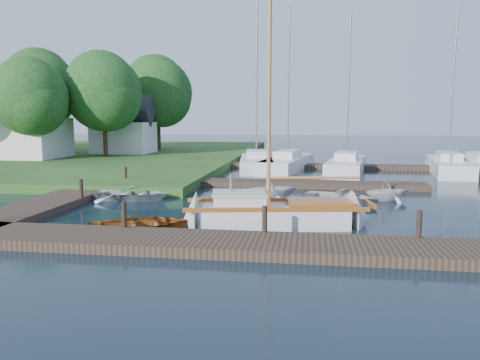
# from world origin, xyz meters

# --- Properties ---
(ground) EXTENTS (160.00, 160.00, 0.00)m
(ground) POSITION_xyz_m (0.00, 0.00, 0.00)
(ground) COLOR black
(ground) RESTS_ON ground
(near_dock) EXTENTS (18.00, 2.20, 0.30)m
(near_dock) POSITION_xyz_m (0.00, -6.00, 0.15)
(near_dock) COLOR #2E241A
(near_dock) RESTS_ON ground
(left_dock) EXTENTS (2.20, 18.00, 0.30)m
(left_dock) POSITION_xyz_m (-8.00, 2.00, 0.15)
(left_dock) COLOR #2E241A
(left_dock) RESTS_ON ground
(far_dock) EXTENTS (14.00, 1.60, 0.30)m
(far_dock) POSITION_xyz_m (2.00, 6.50, 0.15)
(far_dock) COLOR #2E241A
(far_dock) RESTS_ON ground
(pontoon) EXTENTS (30.00, 1.60, 0.30)m
(pontoon) POSITION_xyz_m (10.00, 16.00, 0.15)
(pontoon) COLOR #2E241A
(pontoon) RESTS_ON ground
(mooring_post_1) EXTENTS (0.16, 0.16, 0.80)m
(mooring_post_1) POSITION_xyz_m (-3.00, -5.00, 0.70)
(mooring_post_1) COLOR black
(mooring_post_1) RESTS_ON near_dock
(mooring_post_2) EXTENTS (0.16, 0.16, 0.80)m
(mooring_post_2) POSITION_xyz_m (1.50, -5.00, 0.70)
(mooring_post_2) COLOR black
(mooring_post_2) RESTS_ON near_dock
(mooring_post_3) EXTENTS (0.16, 0.16, 0.80)m
(mooring_post_3) POSITION_xyz_m (6.00, -5.00, 0.70)
(mooring_post_3) COLOR black
(mooring_post_3) RESTS_ON near_dock
(mooring_post_4) EXTENTS (0.16, 0.16, 0.80)m
(mooring_post_4) POSITION_xyz_m (-7.00, 0.00, 0.70)
(mooring_post_4) COLOR black
(mooring_post_4) RESTS_ON left_dock
(mooring_post_5) EXTENTS (0.16, 0.16, 0.80)m
(mooring_post_5) POSITION_xyz_m (-7.00, 5.00, 0.70)
(mooring_post_5) COLOR black
(mooring_post_5) RESTS_ON left_dock
(sailboat) EXTENTS (7.38, 3.12, 9.83)m
(sailboat) POSITION_xyz_m (1.78, -2.76, 0.34)
(sailboat) COLOR silver
(sailboat) RESTS_ON ground
(dinghy) EXTENTS (3.99, 3.53, 0.68)m
(dinghy) POSITION_xyz_m (-2.73, -4.34, 0.34)
(dinghy) COLOR #84370E
(dinghy) RESTS_ON ground
(tender_a) EXTENTS (3.57, 2.59, 0.73)m
(tender_a) POSITION_xyz_m (-5.29, 1.30, 0.36)
(tender_a) COLOR silver
(tender_a) RESTS_ON ground
(tender_b) EXTENTS (3.20, 3.04, 1.33)m
(tender_b) POSITION_xyz_m (1.10, 2.02, 0.66)
(tender_b) COLOR silver
(tender_b) RESTS_ON ground
(tender_c) EXTENTS (4.04, 3.53, 0.70)m
(tender_c) POSITION_xyz_m (4.23, 1.94, 0.35)
(tender_c) COLOR silver
(tender_c) RESTS_ON ground
(tender_d) EXTENTS (2.67, 2.52, 1.12)m
(tender_d) POSITION_xyz_m (6.36, 2.81, 0.56)
(tender_d) COLOR silver
(tender_d) RESTS_ON ground
(marina_boat_0) EXTENTS (3.12, 7.99, 11.84)m
(marina_boat_0) POSITION_xyz_m (-0.95, 14.53, 0.58)
(marina_boat_0) COLOR silver
(marina_boat_0) RESTS_ON ground
(marina_boat_1) EXTENTS (3.79, 9.36, 11.50)m
(marina_boat_1) POSITION_xyz_m (1.27, 14.71, 0.57)
(marina_boat_1) COLOR silver
(marina_boat_1) RESTS_ON ground
(marina_boat_2) EXTENTS (3.43, 8.44, 10.72)m
(marina_boat_2) POSITION_xyz_m (5.35, 13.68, 0.57)
(marina_boat_2) COLOR silver
(marina_boat_2) RESTS_ON ground
(marina_boat_4) EXTENTS (3.54, 9.32, 11.63)m
(marina_boat_4) POSITION_xyz_m (12.20, 14.49, 0.57)
(marina_boat_4) COLOR silver
(marina_boat_4) RESTS_ON ground
(house_a) EXTENTS (6.30, 5.00, 6.29)m
(house_a) POSITION_xyz_m (-20.00, 16.00, 2.96)
(house_a) COLOR white
(house_a) RESTS_ON shore
(house_c) EXTENTS (5.25, 4.00, 5.28)m
(house_c) POSITION_xyz_m (-14.00, 22.00, 2.58)
(house_c) COLOR white
(house_c) RESTS_ON shore
(tree_2) EXTENTS (5.83, 5.75, 7.82)m
(tree_2) POSITION_xyz_m (-18.00, 14.05, 5.25)
(tree_2) COLOR #332114
(tree_2) RESTS_ON shore
(tree_3) EXTENTS (6.41, 6.38, 8.74)m
(tree_3) POSITION_xyz_m (-14.00, 18.05, 5.81)
(tree_3) COLOR #332114
(tree_3) RESTS_ON shore
(tree_4) EXTENTS (7.01, 7.01, 9.66)m
(tree_4) POSITION_xyz_m (-22.00, 22.05, 6.37)
(tree_4) COLOR #332114
(tree_4) RESTS_ON shore
(tree_7) EXTENTS (6.83, 6.83, 9.38)m
(tree_7) POSITION_xyz_m (-12.00, 26.05, 6.20)
(tree_7) COLOR #332114
(tree_7) RESTS_ON shore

